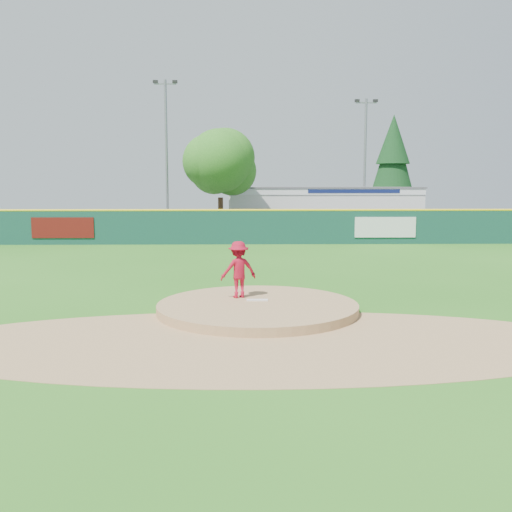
{
  "coord_description": "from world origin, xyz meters",
  "views": [
    {
      "loc": [
        -0.38,
        -15.33,
        3.46
      ],
      "look_at": [
        0.0,
        2.0,
        1.3
      ],
      "focal_mm": 40.0,
      "sensor_mm": 36.0,
      "label": 1
    }
  ],
  "objects_px": {
    "pool_building_grp": "(320,207)",
    "light_pole_left": "(166,149)",
    "deciduous_tree": "(220,169)",
    "playground_slide": "(1,225)",
    "conifer_tree": "(393,162)",
    "van": "(217,224)",
    "light_pole_right": "(365,158)",
    "pitcher": "(239,269)"
  },
  "relations": [
    {
      "from": "pool_building_grp",
      "to": "light_pole_left",
      "type": "relative_size",
      "value": 1.38
    },
    {
      "from": "pitcher",
      "to": "conifer_tree",
      "type": "bearing_deg",
      "value": -129.71
    },
    {
      "from": "deciduous_tree",
      "to": "light_pole_right",
      "type": "distance_m",
      "value": 11.75
    },
    {
      "from": "pitcher",
      "to": "van",
      "type": "height_order",
      "value": "pitcher"
    },
    {
      "from": "playground_slide",
      "to": "deciduous_tree",
      "type": "xyz_separation_m",
      "value": [
        14.39,
        2.43,
        3.69
      ]
    },
    {
      "from": "deciduous_tree",
      "to": "light_pole_right",
      "type": "height_order",
      "value": "light_pole_right"
    },
    {
      "from": "van",
      "to": "pool_building_grp",
      "type": "distance_m",
      "value": 10.99
    },
    {
      "from": "conifer_tree",
      "to": "playground_slide",
      "type": "bearing_deg",
      "value": -155.44
    },
    {
      "from": "van",
      "to": "light_pole_left",
      "type": "xyz_separation_m",
      "value": [
        -3.77,
        2.23,
        5.28
      ]
    },
    {
      "from": "pitcher",
      "to": "conifer_tree",
      "type": "distance_m",
      "value": 37.97
    },
    {
      "from": "playground_slide",
      "to": "light_pole_right",
      "type": "height_order",
      "value": "light_pole_right"
    },
    {
      "from": "van",
      "to": "playground_slide",
      "type": "height_order",
      "value": "playground_slide"
    },
    {
      "from": "playground_slide",
      "to": "conifer_tree",
      "type": "relative_size",
      "value": 0.33
    },
    {
      "from": "playground_slide",
      "to": "pitcher",
      "type": "bearing_deg",
      "value": -53.92
    },
    {
      "from": "light_pole_right",
      "to": "light_pole_left",
      "type": "bearing_deg",
      "value": -172.41
    },
    {
      "from": "playground_slide",
      "to": "deciduous_tree",
      "type": "height_order",
      "value": "deciduous_tree"
    },
    {
      "from": "pool_building_grp",
      "to": "light_pole_right",
      "type": "distance_m",
      "value": 5.75
    },
    {
      "from": "van",
      "to": "pool_building_grp",
      "type": "xyz_separation_m",
      "value": [
        8.23,
        7.23,
        0.89
      ]
    },
    {
      "from": "pitcher",
      "to": "deciduous_tree",
      "type": "distance_m",
      "value": 24.49
    },
    {
      "from": "pool_building_grp",
      "to": "playground_slide",
      "type": "bearing_deg",
      "value": -157.17
    },
    {
      "from": "pitcher",
      "to": "playground_slide",
      "type": "height_order",
      "value": "pitcher"
    },
    {
      "from": "playground_slide",
      "to": "pool_building_grp",
      "type": "bearing_deg",
      "value": 22.83
    },
    {
      "from": "pool_building_grp",
      "to": "conifer_tree",
      "type": "bearing_deg",
      "value": 29.78
    },
    {
      "from": "light_pole_right",
      "to": "van",
      "type": "bearing_deg",
      "value": -159.35
    },
    {
      "from": "pitcher",
      "to": "light_pole_right",
      "type": "height_order",
      "value": "light_pole_right"
    },
    {
      "from": "pitcher",
      "to": "van",
      "type": "bearing_deg",
      "value": -104.63
    },
    {
      "from": "light_pole_left",
      "to": "pool_building_grp",
      "type": "bearing_deg",
      "value": 22.6
    },
    {
      "from": "pool_building_grp",
      "to": "deciduous_tree",
      "type": "height_order",
      "value": "deciduous_tree"
    },
    {
      "from": "conifer_tree",
      "to": "light_pole_right",
      "type": "bearing_deg",
      "value": -119.74
    },
    {
      "from": "light_pole_left",
      "to": "deciduous_tree",
      "type": "bearing_deg",
      "value": -26.57
    },
    {
      "from": "van",
      "to": "pool_building_grp",
      "type": "height_order",
      "value": "pool_building_grp"
    },
    {
      "from": "conifer_tree",
      "to": "pool_building_grp",
      "type": "bearing_deg",
      "value": -150.22
    },
    {
      "from": "playground_slide",
      "to": "light_pole_right",
      "type": "xyz_separation_m",
      "value": [
        25.39,
        6.43,
        4.68
      ]
    },
    {
      "from": "van",
      "to": "deciduous_tree",
      "type": "bearing_deg",
      "value": -38.86
    },
    {
      "from": "playground_slide",
      "to": "deciduous_tree",
      "type": "bearing_deg",
      "value": 9.6
    },
    {
      "from": "van",
      "to": "light_pole_right",
      "type": "xyz_separation_m",
      "value": [
        11.23,
        4.23,
        4.77
      ]
    },
    {
      "from": "pitcher",
      "to": "pool_building_grp",
      "type": "distance_m",
      "value": 31.87
    },
    {
      "from": "conifer_tree",
      "to": "light_pole_left",
      "type": "distance_m",
      "value": 21.03
    },
    {
      "from": "deciduous_tree",
      "to": "playground_slide",
      "type": "bearing_deg",
      "value": -170.4
    },
    {
      "from": "van",
      "to": "light_pole_right",
      "type": "bearing_deg",
      "value": -63.71
    },
    {
      "from": "light_pole_left",
      "to": "conifer_tree",
      "type": "bearing_deg",
      "value": 25.35
    },
    {
      "from": "pool_building_grp",
      "to": "light_pole_left",
      "type": "distance_m",
      "value": 13.72
    }
  ]
}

